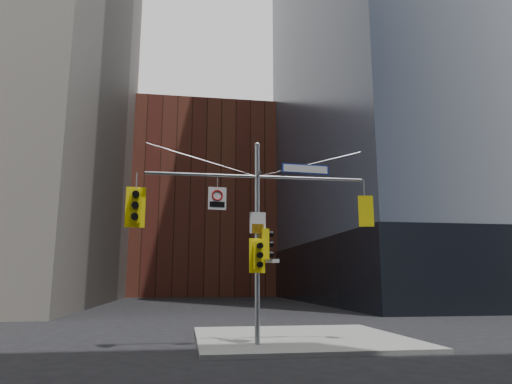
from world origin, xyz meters
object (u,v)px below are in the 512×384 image
object	(u,v)px
signal_assembly	(257,220)
street_sign_blade	(305,169)
regulatory_sign_arm	(217,198)
traffic_light_west_arm	(135,206)
traffic_light_pole_front	(258,255)
traffic_light_pole_side	(266,244)
traffic_light_east_arm	(365,212)

from	to	relation	value
signal_assembly	street_sign_blade	bearing A→B (deg)	0.10
signal_assembly	regulatory_sign_arm	xyz separation A→B (m)	(-1.44, -0.02, 0.76)
traffic_light_west_arm	traffic_light_pole_front	distance (m)	4.59
signal_assembly	regulatory_sign_arm	distance (m)	1.63
street_sign_blade	traffic_light_pole_front	bearing A→B (deg)	-176.18
traffic_light_pole_side	traffic_light_pole_front	world-z (taller)	traffic_light_pole_side
traffic_light_west_arm	street_sign_blade	distance (m)	6.28
signal_assembly	traffic_light_west_arm	xyz separation A→B (m)	(-4.27, 0.01, 0.38)
traffic_light_east_arm	traffic_light_pole_front	distance (m)	4.41
traffic_light_pole_side	traffic_light_pole_front	xyz separation A→B (m)	(-0.33, -0.27, -0.41)
traffic_light_west_arm	regulatory_sign_arm	bearing A→B (deg)	-5.70
traffic_light_pole_front	regulatory_sign_arm	world-z (taller)	regulatory_sign_arm
street_sign_blade	regulatory_sign_arm	xyz separation A→B (m)	(-3.26, -0.02, -1.17)
regulatory_sign_arm	traffic_light_pole_side	bearing A→B (deg)	-5.92
traffic_light_pole_side	regulatory_sign_arm	distance (m)	2.40
traffic_light_pole_side	regulatory_sign_arm	bearing A→B (deg)	90.04
traffic_light_pole_side	street_sign_blade	bearing A→B (deg)	-91.03
traffic_light_east_arm	traffic_light_pole_side	world-z (taller)	traffic_light_east_arm
traffic_light_pole_side	regulatory_sign_arm	size ratio (longest dim) A/B	1.33
regulatory_sign_arm	traffic_light_pole_front	bearing A→B (deg)	-16.54
traffic_light_east_arm	traffic_light_pole_front	xyz separation A→B (m)	(-4.08, -0.27, -1.66)
signal_assembly	traffic_light_west_arm	world-z (taller)	signal_assembly
signal_assembly	traffic_light_east_arm	bearing A→B (deg)	0.02
signal_assembly	traffic_light_east_arm	size ratio (longest dim) A/B	6.95
traffic_light_east_arm	regulatory_sign_arm	bearing A→B (deg)	11.09
signal_assembly	traffic_light_west_arm	bearing A→B (deg)	179.81
signal_assembly	street_sign_blade	xyz separation A→B (m)	(1.82, 0.00, 1.93)
traffic_light_pole_side	street_sign_blade	world-z (taller)	street_sign_blade
street_sign_blade	signal_assembly	bearing A→B (deg)	175.47
traffic_light_west_arm	regulatory_sign_arm	xyz separation A→B (m)	(2.82, -0.03, 0.38)
signal_assembly	traffic_light_pole_side	xyz separation A→B (m)	(0.33, 0.01, -0.87)
traffic_light_pole_front	signal_assembly	bearing A→B (deg)	82.74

